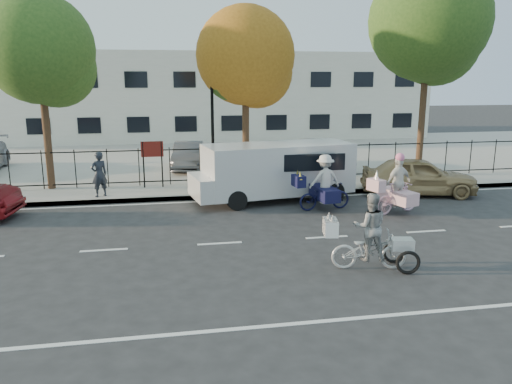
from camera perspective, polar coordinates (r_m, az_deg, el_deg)
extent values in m
plane|color=#333334|center=(13.48, -4.17, -5.90)|extent=(120.00, 120.00, 0.00)
cube|color=#A8A399|center=(18.30, -5.88, -0.61)|extent=(60.00, 0.10, 0.15)
cube|color=#A8A399|center=(19.32, -6.13, 0.12)|extent=(60.00, 2.20, 0.15)
cube|color=#A8A399|center=(28.05, -7.49, 4.11)|extent=(60.00, 15.60, 0.15)
cube|color=silver|center=(37.74, -8.42, 10.81)|extent=(34.00, 10.00, 6.00)
cylinder|color=black|center=(19.70, -4.97, 6.52)|extent=(0.12, 0.12, 4.00)
sphere|color=white|center=(19.58, -5.10, 12.78)|extent=(0.36, 0.36, 0.36)
cylinder|color=black|center=(19.79, -12.72, 3.06)|extent=(0.06, 0.06, 1.80)
cylinder|color=black|center=(19.77, -10.69, 3.14)|extent=(0.06, 0.06, 1.80)
cube|color=#59140F|center=(19.69, -11.79, 4.82)|extent=(0.85, 0.04, 0.60)
imported|color=silver|center=(11.91, 12.76, -6.49)|extent=(1.81, 0.92, 0.91)
imported|color=white|center=(11.74, 12.90, -3.91)|extent=(0.87, 0.74, 1.59)
cube|color=white|center=(11.58, 8.50, -3.98)|extent=(0.40, 0.60, 0.36)
cone|color=white|center=(11.62, 8.35, -2.67)|extent=(0.14, 0.14, 0.18)
cone|color=white|center=(11.40, 8.73, -2.99)|extent=(0.14, 0.14, 0.18)
torus|color=black|center=(11.85, 16.99, -7.73)|extent=(0.57, 0.19, 0.56)
torus|color=black|center=(12.44, 15.52, -6.63)|extent=(0.57, 0.19, 0.56)
cube|color=white|center=(12.04, 16.33, -5.73)|extent=(0.56, 0.44, 0.25)
imported|color=#D29FB7|center=(16.89, 15.85, -0.64)|extent=(1.80, 1.00, 1.04)
imported|color=silver|center=(16.78, 15.97, 1.11)|extent=(1.04, 0.68, 1.64)
cube|color=#DBA7B2|center=(16.15, 13.57, 0.77)|extent=(0.47, 0.64, 0.37)
cone|color=white|center=(16.09, 13.63, 1.93)|extent=(0.12, 0.12, 0.33)
cube|color=#DBA7B2|center=(16.88, 15.87, -0.47)|extent=(0.96, 1.46, 0.42)
sphere|color=pink|center=(16.64, 16.14, 3.82)|extent=(0.29, 0.29, 0.29)
imported|color=black|center=(16.87, 7.82, -0.45)|extent=(1.85, 0.82, 0.94)
imported|color=silver|center=(16.75, 7.88, 1.48)|extent=(1.12, 0.73, 1.64)
cube|color=#0F1034|center=(16.39, 4.89, 1.27)|extent=(0.38, 0.60, 0.38)
cone|color=gold|center=(16.52, 4.74, 2.11)|extent=(0.13, 0.25, 0.34)
cone|color=gold|center=(16.17, 5.08, 1.86)|extent=(0.13, 0.25, 0.34)
cube|color=#0F1034|center=(16.85, 7.83, -0.11)|extent=(0.72, 1.41, 0.42)
cube|color=silver|center=(17.92, 2.56, 2.73)|extent=(5.51, 2.82, 1.75)
cube|color=silver|center=(17.61, -6.61, 0.86)|extent=(0.80, 1.95, 0.78)
cylinder|color=black|center=(16.95, -2.94, -0.73)|extent=(0.71, 0.37, 0.68)
cylinder|color=black|center=(18.61, -3.62, 0.50)|extent=(0.71, 0.37, 0.68)
cylinder|color=black|center=(17.79, 8.96, -0.22)|extent=(0.71, 0.37, 0.68)
cylinder|color=black|center=(19.37, 7.32, 0.92)|extent=(0.71, 0.37, 0.68)
imported|color=tan|center=(19.77, 18.10, 1.74)|extent=(4.50, 2.69, 1.44)
imported|color=black|center=(18.71, -17.48, 1.94)|extent=(0.71, 0.64, 1.63)
imported|color=#4E5156|center=(23.63, -7.73, 4.15)|extent=(1.76, 3.90, 1.24)
imported|color=#B8BAC1|center=(23.68, 6.98, 4.44)|extent=(3.06, 4.57, 1.45)
cylinder|color=#442D1D|center=(20.58, -22.80, 6.39)|extent=(0.28, 0.28, 4.70)
sphere|color=#385B1E|center=(20.50, -23.56, 14.78)|extent=(4.02, 4.02, 4.02)
sphere|color=#385B1E|center=(20.57, -21.88, 13.04)|extent=(2.95, 2.95, 2.95)
cylinder|color=#442D1D|center=(20.35, -1.18, 7.10)|extent=(0.28, 0.28, 4.53)
sphere|color=#9F6219|center=(20.26, -1.22, 15.33)|extent=(3.89, 3.89, 3.89)
sphere|color=#9F6219|center=(20.53, 0.11, 13.49)|extent=(2.85, 2.85, 2.85)
cylinder|color=#442D1D|center=(22.81, 18.48, 8.66)|extent=(0.28, 0.28, 5.79)
sphere|color=#385B1E|center=(22.87, 19.18, 17.98)|extent=(4.96, 4.96, 4.96)
sphere|color=#385B1E|center=(23.22, 19.89, 15.79)|extent=(3.64, 3.64, 3.64)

